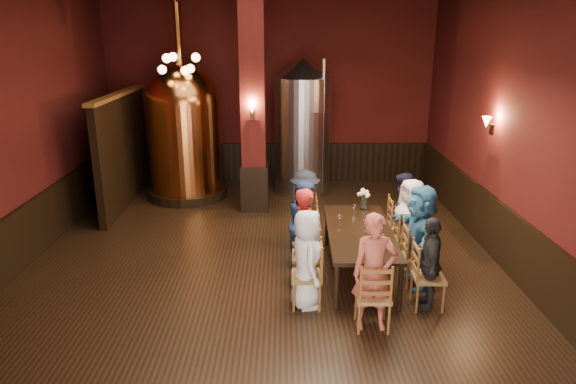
{
  "coord_description": "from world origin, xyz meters",
  "views": [
    {
      "loc": [
        0.32,
        -7.87,
        3.73
      ],
      "look_at": [
        0.4,
        0.2,
        1.19
      ],
      "focal_mm": 32.0,
      "sensor_mm": 36.0,
      "label": 1
    }
  ],
  "objects_px": {
    "rose_vase": "(364,196)",
    "person_2": "(305,224)",
    "copper_kettle": "(184,130)",
    "steel_vessel": "(303,127)",
    "dining_table": "(360,234)",
    "person_0": "(307,259)",
    "person_1": "(306,237)"
  },
  "relations": [
    {
      "from": "person_0",
      "to": "steel_vessel",
      "type": "xyz_separation_m",
      "value": [
        0.14,
        5.43,
        0.86
      ]
    },
    {
      "from": "copper_kettle",
      "to": "person_2",
      "type": "bearing_deg",
      "value": -55.16
    },
    {
      "from": "person_2",
      "to": "steel_vessel",
      "type": "xyz_separation_m",
      "value": [
        0.1,
        4.1,
        0.85
      ]
    },
    {
      "from": "dining_table",
      "to": "person_0",
      "type": "xyz_separation_m",
      "value": [
        -0.88,
        -0.98,
        0.03
      ]
    },
    {
      "from": "dining_table",
      "to": "person_1",
      "type": "relative_size",
      "value": 1.58
    },
    {
      "from": "person_0",
      "to": "person_1",
      "type": "relative_size",
      "value": 0.93
    },
    {
      "from": "dining_table",
      "to": "steel_vessel",
      "type": "relative_size",
      "value": 0.77
    },
    {
      "from": "person_1",
      "to": "person_2",
      "type": "bearing_deg",
      "value": -15.61
    },
    {
      "from": "person_2",
      "to": "rose_vase",
      "type": "bearing_deg",
      "value": -44.66
    },
    {
      "from": "dining_table",
      "to": "rose_vase",
      "type": "distance_m",
      "value": 1.05
    },
    {
      "from": "copper_kettle",
      "to": "steel_vessel",
      "type": "relative_size",
      "value": 1.37
    },
    {
      "from": "person_1",
      "to": "person_2",
      "type": "height_order",
      "value": "person_1"
    },
    {
      "from": "dining_table",
      "to": "copper_kettle",
      "type": "distance_m",
      "value": 5.44
    },
    {
      "from": "dining_table",
      "to": "person_0",
      "type": "bearing_deg",
      "value": -130.36
    },
    {
      "from": "person_1",
      "to": "copper_kettle",
      "type": "bearing_deg",
      "value": 16.33
    },
    {
      "from": "dining_table",
      "to": "copper_kettle",
      "type": "height_order",
      "value": "copper_kettle"
    },
    {
      "from": "rose_vase",
      "to": "person_2",
      "type": "bearing_deg",
      "value": -149.01
    },
    {
      "from": "dining_table",
      "to": "rose_vase",
      "type": "relative_size",
      "value": 6.45
    },
    {
      "from": "person_1",
      "to": "steel_vessel",
      "type": "height_order",
      "value": "steel_vessel"
    },
    {
      "from": "person_2",
      "to": "rose_vase",
      "type": "height_order",
      "value": "person_2"
    },
    {
      "from": "dining_table",
      "to": "copper_kettle",
      "type": "bearing_deg",
      "value": 131.56
    },
    {
      "from": "steel_vessel",
      "to": "rose_vase",
      "type": "relative_size",
      "value": 8.4
    },
    {
      "from": "person_1",
      "to": "rose_vase",
      "type": "bearing_deg",
      "value": -53.64
    },
    {
      "from": "person_2",
      "to": "copper_kettle",
      "type": "height_order",
      "value": "copper_kettle"
    },
    {
      "from": "person_0",
      "to": "rose_vase",
      "type": "bearing_deg",
      "value": -36.16
    },
    {
      "from": "dining_table",
      "to": "rose_vase",
      "type": "height_order",
      "value": "rose_vase"
    },
    {
      "from": "person_2",
      "to": "copper_kettle",
      "type": "distance_m",
      "value": 4.65
    },
    {
      "from": "person_1",
      "to": "steel_vessel",
      "type": "relative_size",
      "value": 0.49
    },
    {
      "from": "copper_kettle",
      "to": "dining_table",
      "type": "bearing_deg",
      "value": -49.93
    },
    {
      "from": "steel_vessel",
      "to": "rose_vase",
      "type": "xyz_separation_m",
      "value": [
        0.94,
        -3.47,
        -0.58
      ]
    },
    {
      "from": "person_2",
      "to": "rose_vase",
      "type": "xyz_separation_m",
      "value": [
        1.04,
        0.63,
        0.27
      ]
    },
    {
      "from": "dining_table",
      "to": "person_0",
      "type": "distance_m",
      "value": 1.31
    }
  ]
}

